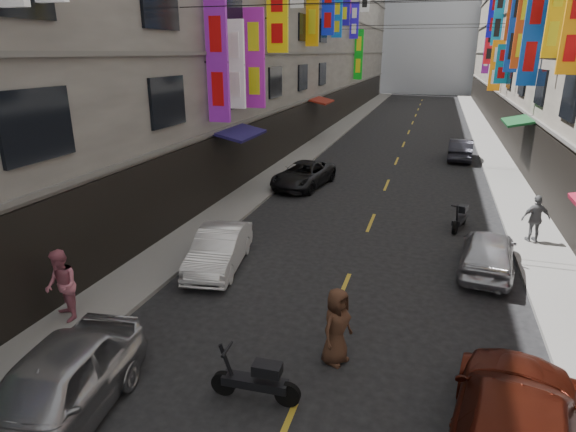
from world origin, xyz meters
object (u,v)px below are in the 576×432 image
Objects in this scene: car_left_near at (52,393)px; pedestrian_lfar at (61,286)px; car_right_far at (461,149)px; car_left_far at (303,175)px; scooter_crossing at (257,381)px; car_right_mid at (488,251)px; pedestrian_crossing at (337,326)px; scooter_far_right at (460,218)px; car_left_mid at (219,249)px; car_right_near at (515,429)px; pedestrian_rfar at (536,219)px.

pedestrian_lfar is at bearing 120.59° from car_left_near.
car_right_far is 25.36m from pedestrian_lfar.
car_right_far is (7.77, 9.08, 0.04)m from car_left_far.
car_left_far is at bearing 9.65° from scooter_crossing.
car_left_near is 1.11× the size of car_right_far.
car_right_mid is 2.10× the size of pedestrian_lfar.
pedestrian_crossing is at bearing 65.82° from car_right_mid.
pedestrian_crossing is (-2.87, -9.62, 0.43)m from scooter_far_right.
car_right_far is at bearing 101.80° from pedestrian_lfar.
car_right_mid is 2.21× the size of pedestrian_crossing.
pedestrian_lfar reaches higher than car_right_mid.
car_left_mid is 0.95× the size of car_right_far.
car_left_near is 7.83m from car_right_near.
scooter_far_right is at bearing 81.38° from pedestrian_lfar.
car_left_near is (-7.26, -13.05, 0.32)m from scooter_far_right.
car_right_mid is 12.06m from pedestrian_lfar.
pedestrian_crossing is at bearing -21.14° from car_right_near.
scooter_far_right is 0.35× the size of car_right_near.
car_right_near is (7.77, -5.67, 0.11)m from car_left_mid.
pedestrian_lfar is 6.76m from pedestrian_crossing.
scooter_far_right is 11.58m from car_right_near.
pedestrian_lfar is at bearing -128.08° from car_left_mid.
car_right_far is at bearing -12.67° from scooter_crossing.
car_right_near is at bearing -95.51° from pedestrian_crossing.
car_left_far is at bearing 80.81° from car_left_mid.
pedestrian_crossing is (-5.28, -8.71, -0.08)m from pedestrian_rfar.
pedestrian_crossing is at bearing 88.82° from scooter_far_right.
pedestrian_rfar is (9.74, -5.07, 0.34)m from car_left_far.
car_right_mid is (8.00, -7.91, 0.04)m from car_left_far.
car_left_near is 3.84m from pedestrian_lfar.
car_right_mid is at bearing -5.98° from pedestrian_crossing.
car_left_far is 14.49m from pedestrian_crossing.
pedestrian_lfar is (-5.53, 1.26, 0.59)m from scooter_crossing.
pedestrian_rfar reaches higher than car_left_near.
car_left_near reaches higher than car_left_mid.
car_right_near is at bearing 62.36° from pedestrian_rfar.
pedestrian_lfar is at bearing 20.07° from pedestrian_rfar.
scooter_crossing is 0.98× the size of pedestrian_lfar.
car_left_far is 2.42× the size of pedestrian_lfar.
car_right_far reaches higher than scooter_far_right.
car_right_far is 2.40× the size of pedestrian_rfar.
scooter_crossing is 24.96m from car_right_far.
car_right_near is at bearing 93.19° from car_right_far.
scooter_crossing is 12.02m from scooter_far_right.
scooter_crossing is at bearing -69.13° from car_left_far.
car_left_mid is 9.61m from car_right_near.
car_right_mid is at bearing 42.14° from car_left_near.
car_left_near is at bearing 20.33° from car_right_near.
car_right_near is (7.69, 1.48, -0.03)m from car_left_near.
car_right_mid is at bearing -82.30° from car_right_near.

